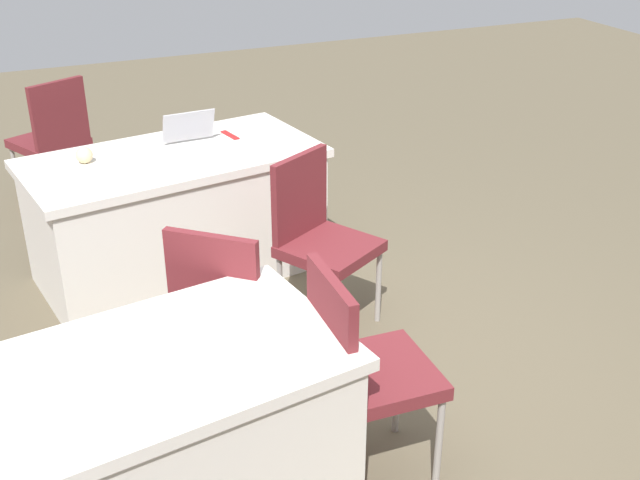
{
  "coord_description": "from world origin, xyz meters",
  "views": [
    {
      "loc": [
        1.33,
        2.65,
        2.37
      ],
      "look_at": [
        0.17,
        -0.06,
        0.9
      ],
      "focal_mm": 44.59,
      "sensor_mm": 36.0,
      "label": 1
    }
  ],
  "objects_px": {
    "chair_by_pillar": "(361,363)",
    "scissors_red": "(230,135)",
    "table_foreground": "(177,215)",
    "chair_tucked_left": "(319,232)",
    "table_mid_left": "(100,471)",
    "chair_back_row": "(228,305)",
    "yarn_ball": "(84,155)",
    "laptop_silver": "(195,142)",
    "chair_aisle": "(53,135)"
  },
  "relations": [
    {
      "from": "chair_tucked_left",
      "to": "laptop_silver",
      "type": "height_order",
      "value": "laptop_silver"
    },
    {
      "from": "table_foreground",
      "to": "chair_tucked_left",
      "type": "relative_size",
      "value": 1.9
    },
    {
      "from": "chair_aisle",
      "to": "yarn_ball",
      "type": "distance_m",
      "value": 1.34
    },
    {
      "from": "table_mid_left",
      "to": "chair_by_pillar",
      "type": "distance_m",
      "value": 1.04
    },
    {
      "from": "scissors_red",
      "to": "chair_by_pillar",
      "type": "bearing_deg",
      "value": -15.72
    },
    {
      "from": "yarn_ball",
      "to": "table_mid_left",
      "type": "bearing_deg",
      "value": 81.7
    },
    {
      "from": "table_foreground",
      "to": "chair_aisle",
      "type": "relative_size",
      "value": 1.91
    },
    {
      "from": "chair_aisle",
      "to": "laptop_silver",
      "type": "relative_size",
      "value": 2.81
    },
    {
      "from": "chair_by_pillar",
      "to": "scissors_red",
      "type": "height_order",
      "value": "chair_by_pillar"
    },
    {
      "from": "table_foreground",
      "to": "chair_by_pillar",
      "type": "height_order",
      "value": "chair_by_pillar"
    },
    {
      "from": "table_foreground",
      "to": "chair_tucked_left",
      "type": "xyz_separation_m",
      "value": [
        -0.56,
        0.84,
        0.15
      ]
    },
    {
      "from": "chair_aisle",
      "to": "chair_back_row",
      "type": "relative_size",
      "value": 1.0
    },
    {
      "from": "chair_tucked_left",
      "to": "laptop_silver",
      "type": "xyz_separation_m",
      "value": [
        0.41,
        -0.88,
        0.27
      ]
    },
    {
      "from": "table_foreground",
      "to": "chair_back_row",
      "type": "distance_m",
      "value": 1.36
    },
    {
      "from": "laptop_silver",
      "to": "scissors_red",
      "type": "distance_m",
      "value": 0.3
    },
    {
      "from": "chair_tucked_left",
      "to": "chair_back_row",
      "type": "bearing_deg",
      "value": 8.23
    },
    {
      "from": "table_mid_left",
      "to": "laptop_silver",
      "type": "relative_size",
      "value": 5.74
    },
    {
      "from": "chair_tucked_left",
      "to": "yarn_ball",
      "type": "xyz_separation_m",
      "value": [
        1.04,
        -0.9,
        0.28
      ]
    },
    {
      "from": "table_mid_left",
      "to": "chair_back_row",
      "type": "xyz_separation_m",
      "value": [
        -0.69,
        -0.67,
        0.15
      ]
    },
    {
      "from": "table_mid_left",
      "to": "chair_by_pillar",
      "type": "relative_size",
      "value": 1.99
    },
    {
      "from": "chair_by_pillar",
      "to": "laptop_silver",
      "type": "distance_m",
      "value": 2.07
    },
    {
      "from": "table_mid_left",
      "to": "laptop_silver",
      "type": "height_order",
      "value": "laptop_silver"
    },
    {
      "from": "yarn_ball",
      "to": "chair_by_pillar",
      "type": "bearing_deg",
      "value": 109.18
    },
    {
      "from": "chair_tucked_left",
      "to": "chair_back_row",
      "type": "relative_size",
      "value": 1.0
    },
    {
      "from": "chair_tucked_left",
      "to": "scissors_red",
      "type": "relative_size",
      "value": 5.26
    },
    {
      "from": "chair_by_pillar",
      "to": "scissors_red",
      "type": "bearing_deg",
      "value": 177.89
    },
    {
      "from": "table_mid_left",
      "to": "chair_by_pillar",
      "type": "xyz_separation_m",
      "value": [
        -1.03,
        -0.01,
        0.17
      ]
    },
    {
      "from": "chair_back_row",
      "to": "chair_tucked_left",
      "type": "bearing_deg",
      "value": 79.26
    },
    {
      "from": "table_mid_left",
      "to": "laptop_silver",
      "type": "distance_m",
      "value": 2.3
    },
    {
      "from": "yarn_ball",
      "to": "scissors_red",
      "type": "height_order",
      "value": "yarn_ball"
    },
    {
      "from": "table_mid_left",
      "to": "chair_aisle",
      "type": "bearing_deg",
      "value": -94.04
    },
    {
      "from": "chair_by_pillar",
      "to": "chair_back_row",
      "type": "height_order",
      "value": "chair_by_pillar"
    },
    {
      "from": "table_foreground",
      "to": "laptop_silver",
      "type": "relative_size",
      "value": 5.36
    },
    {
      "from": "chair_tucked_left",
      "to": "yarn_ball",
      "type": "bearing_deg",
      "value": -70.21
    },
    {
      "from": "yarn_ball",
      "to": "chair_tucked_left",
      "type": "bearing_deg",
      "value": 139.31
    },
    {
      "from": "table_foreground",
      "to": "table_mid_left",
      "type": "xyz_separation_m",
      "value": [
        0.78,
        2.03,
        -0.0
      ]
    },
    {
      "from": "chair_back_row",
      "to": "scissors_red",
      "type": "relative_size",
      "value": 5.23
    },
    {
      "from": "laptop_silver",
      "to": "scissors_red",
      "type": "relative_size",
      "value": 1.86
    },
    {
      "from": "chair_tucked_left",
      "to": "yarn_ball",
      "type": "height_order",
      "value": "chair_tucked_left"
    },
    {
      "from": "laptop_silver",
      "to": "yarn_ball",
      "type": "height_order",
      "value": "laptop_silver"
    },
    {
      "from": "table_mid_left",
      "to": "scissors_red",
      "type": "relative_size",
      "value": 10.69
    },
    {
      "from": "table_foreground",
      "to": "chair_by_pillar",
      "type": "distance_m",
      "value": 2.04
    },
    {
      "from": "chair_back_row",
      "to": "yarn_ball",
      "type": "bearing_deg",
      "value": 146.75
    },
    {
      "from": "table_mid_left",
      "to": "chair_back_row",
      "type": "relative_size",
      "value": 2.04
    },
    {
      "from": "chair_aisle",
      "to": "chair_by_pillar",
      "type": "distance_m",
      "value": 3.47
    },
    {
      "from": "chair_back_row",
      "to": "scissors_red",
      "type": "xyz_separation_m",
      "value": [
        -0.5,
        -1.54,
        0.24
      ]
    },
    {
      "from": "chair_back_row",
      "to": "laptop_silver",
      "type": "relative_size",
      "value": 2.81
    },
    {
      "from": "chair_back_row",
      "to": "laptop_silver",
      "type": "height_order",
      "value": "laptop_silver"
    },
    {
      "from": "chair_tucked_left",
      "to": "chair_by_pillar",
      "type": "xyz_separation_m",
      "value": [
        0.32,
        1.18,
        0.02
      ]
    },
    {
      "from": "chair_tucked_left",
      "to": "laptop_silver",
      "type": "relative_size",
      "value": 2.82
    }
  ]
}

